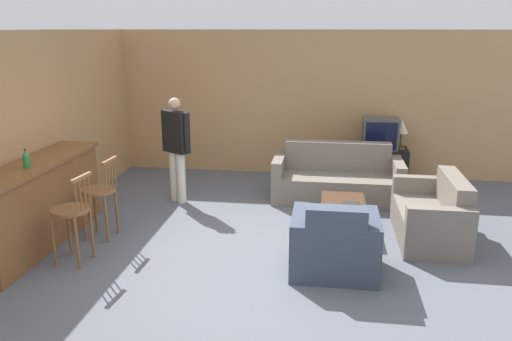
{
  "coord_description": "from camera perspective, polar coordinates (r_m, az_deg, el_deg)",
  "views": [
    {
      "loc": [
        0.7,
        -5.31,
        2.62
      ],
      "look_at": [
        -0.18,
        0.81,
        0.85
      ],
      "focal_mm": 35.0,
      "sensor_mm": 36.0,
      "label": 1
    }
  ],
  "objects": [
    {
      "name": "wall_back",
      "position": [
        9.16,
        3.74,
        7.63
      ],
      "size": [
        9.4,
        0.08,
        2.6
      ],
      "color": "tan",
      "rests_on": "ground_plane"
    },
    {
      "name": "bar_chair_mid",
      "position": [
        6.66,
        -17.39,
        -2.7
      ],
      "size": [
        0.44,
        0.44,
        1.05
      ],
      "color": "brown",
      "rests_on": "ground_plane"
    },
    {
      "name": "ground_plane",
      "position": [
        5.96,
        0.61,
        -10.08
      ],
      "size": [
        24.0,
        24.0,
        0.0
      ],
      "primitive_type": "plane",
      "color": "#565B66"
    },
    {
      "name": "bottle",
      "position": [
        6.33,
        -24.79,
        1.18
      ],
      "size": [
        0.08,
        0.08,
        0.22
      ],
      "color": "#2D7F3D",
      "rests_on": "bar_counter"
    },
    {
      "name": "loveseat_right",
      "position": [
        6.77,
        19.52,
        -4.96
      ],
      "size": [
        0.78,
        1.43,
        0.84
      ],
      "color": "#70665B",
      "rests_on": "ground_plane"
    },
    {
      "name": "armchair_near",
      "position": [
        5.6,
        8.95,
        -8.54
      ],
      "size": [
        0.95,
        0.8,
        0.85
      ],
      "color": "#384251",
      "rests_on": "ground_plane"
    },
    {
      "name": "person_by_window",
      "position": [
        7.7,
        -9.09,
        2.97
      ],
      "size": [
        0.5,
        0.39,
        1.63
      ],
      "color": "silver",
      "rests_on": "ground_plane"
    },
    {
      "name": "coffee_table",
      "position": [
        6.78,
        9.93,
        -4.08
      ],
      "size": [
        0.59,
        0.95,
        0.38
      ],
      "color": "#472D1E",
      "rests_on": "ground_plane"
    },
    {
      "name": "wall_left",
      "position": [
        7.8,
        -21.3,
        5.13
      ],
      "size": [
        0.08,
        8.72,
        2.6
      ],
      "color": "tan",
      "rests_on": "ground_plane"
    },
    {
      "name": "couch_far",
      "position": [
        7.96,
        9.21,
        -1.1
      ],
      "size": [
        1.99,
        0.85,
        0.88
      ],
      "color": "#70665B",
      "rests_on": "ground_plane"
    },
    {
      "name": "bar_chair_near",
      "position": [
        6.05,
        -20.29,
        -4.84
      ],
      "size": [
        0.47,
        0.47,
        1.05
      ],
      "color": "brown",
      "rests_on": "ground_plane"
    },
    {
      "name": "tv_unit",
      "position": [
        8.98,
        13.75,
        0.57
      ],
      "size": [
        0.98,
        0.49,
        0.62
      ],
      "color": "black",
      "rests_on": "ground_plane"
    },
    {
      "name": "tv",
      "position": [
        8.85,
        13.99,
        4.15
      ],
      "size": [
        0.59,
        0.48,
        0.53
      ],
      "color": "#4C4C4C",
      "rests_on": "tv_unit"
    },
    {
      "name": "book_on_table",
      "position": [
        6.71,
        10.79,
        -3.76
      ],
      "size": [
        0.21,
        0.17,
        0.02
      ],
      "color": "black",
      "rests_on": "coffee_table"
    },
    {
      "name": "bar_counter",
      "position": [
        6.7,
        -23.63,
        -3.54
      ],
      "size": [
        0.55,
        2.37,
        1.07
      ],
      "color": "brown",
      "rests_on": "ground_plane"
    },
    {
      "name": "table_lamp",
      "position": [
        8.88,
        16.33,
        4.73
      ],
      "size": [
        0.23,
        0.23,
        0.51
      ],
      "color": "brown",
      "rests_on": "tv_unit"
    }
  ]
}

